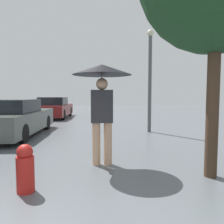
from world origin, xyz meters
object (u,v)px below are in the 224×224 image
Objects in this scene: street_lamp at (150,74)px; fire_hydrant at (25,168)px; parked_car_farthest at (54,108)px; pedestrian at (102,85)px; parked_car_middle at (14,119)px.

fire_hydrant is at bearing -119.29° from street_lamp.
street_lamp reaches higher than parked_car_farthest.
street_lamp reaches higher than pedestrian.
parked_car_farthest reaches higher than parked_car_middle.
parked_car_farthest is 5.76× the size of fire_hydrant.
parked_car_middle is at bearing -89.90° from parked_car_farthest.
parked_car_farthest is 7.51m from street_lamp.
street_lamp reaches higher than fire_hydrant.
pedestrian is 0.47× the size of parked_car_middle.
street_lamp reaches higher than parked_car_middle.
fire_hydrant is (-1.09, -1.21, -1.25)m from pedestrian.
pedestrian is 2.05m from fire_hydrant.
fire_hydrant is at bearing -79.41° from parked_car_farthest.
street_lamp is at bearing 60.71° from fire_hydrant.
street_lamp is (4.82, 0.55, 1.58)m from parked_car_middle.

